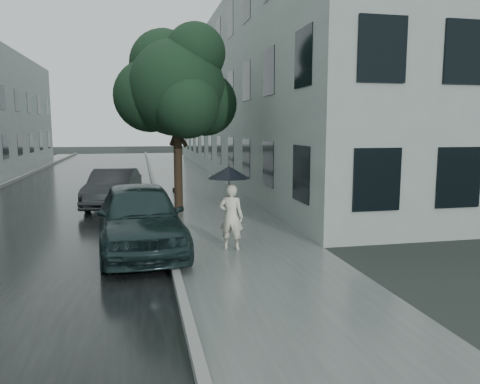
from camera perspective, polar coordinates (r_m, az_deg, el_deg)
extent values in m
plane|color=black|center=(9.31, 2.07, -9.81)|extent=(120.00, 120.00, 0.00)
cube|color=slate|center=(20.93, -5.32, 0.17)|extent=(3.50, 60.00, 0.01)
cube|color=slate|center=(20.79, -10.32, 0.22)|extent=(0.15, 60.00, 0.15)
cube|color=black|center=(20.99, -19.91, -0.26)|extent=(6.85, 60.00, 0.00)
cube|color=#8D9A94|center=(29.17, 3.25, 11.26)|extent=(7.00, 36.00, 9.00)
cube|color=black|center=(28.45, -3.66, 11.33)|extent=(0.08, 32.40, 7.20)
cube|color=black|center=(39.46, -24.32, 9.00)|extent=(0.08, 16.20, 6.40)
imported|color=beige|center=(10.81, -1.07, -3.05)|extent=(0.66, 0.56, 1.53)
cylinder|color=black|center=(10.74, -1.34, -0.08)|extent=(0.02, 0.02, 0.66)
cone|color=black|center=(10.68, -1.35, 2.41)|extent=(1.12, 1.12, 0.28)
cylinder|color=black|center=(10.67, -1.35, 3.27)|extent=(0.02, 0.02, 0.08)
cylinder|color=black|center=(10.79, -1.34, -1.97)|extent=(0.03, 0.03, 0.06)
cylinder|color=#332619|center=(15.98, -7.55, 2.89)|extent=(0.29, 0.29, 2.88)
sphere|color=#16311D|center=(15.97, -7.73, 12.47)|extent=(3.19, 3.19, 3.19)
sphere|color=#16311D|center=(16.41, -4.30, 10.67)|extent=(2.20, 2.20, 2.20)
sphere|color=#16311D|center=(16.40, -10.91, 11.44)|extent=(2.45, 2.45, 2.45)
sphere|color=#16311D|center=(15.09, -6.51, 10.39)|extent=(2.07, 2.07, 2.07)
sphere|color=#16311D|center=(16.76, -9.28, 15.18)|extent=(2.33, 2.33, 2.33)
sphere|color=#16311D|center=(15.91, -5.47, 16.50)|extent=(1.98, 1.98, 1.98)
cylinder|color=black|center=(20.31, -7.98, 6.96)|extent=(0.12, 0.12, 5.00)
cylinder|color=black|center=(20.49, -7.85, 0.24)|extent=(0.28, 0.28, 0.20)
cylinder|color=black|center=(20.35, -8.81, 13.99)|extent=(0.51, 0.19, 0.08)
sphere|color=silver|center=(20.27, -9.65, 13.86)|extent=(0.32, 0.32, 0.32)
imported|color=#182829|center=(10.97, -12.11, -2.98)|extent=(2.20, 4.74, 1.57)
imported|color=black|center=(17.28, -15.19, 0.50)|extent=(2.02, 4.21, 1.33)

